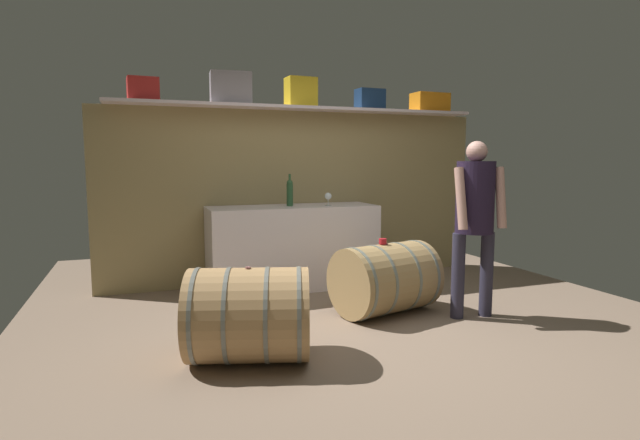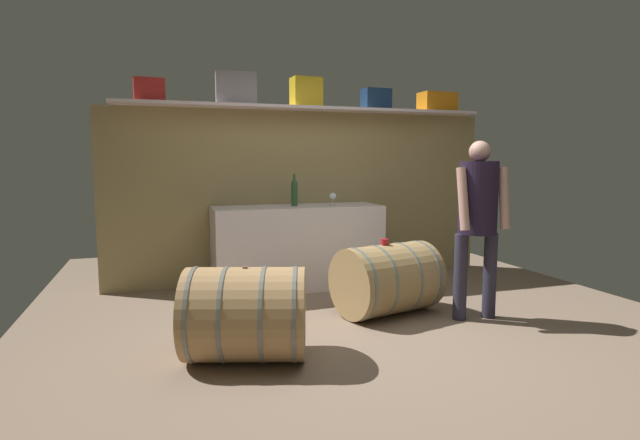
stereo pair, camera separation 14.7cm
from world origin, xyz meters
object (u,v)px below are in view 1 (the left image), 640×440
(toolcase_red, at_px, (143,89))
(toolcase_orange, at_px, (430,103))
(toolcase_navy, at_px, (370,99))
(tasting_cup, at_px, (383,241))
(work_cabinet, at_px, (293,247))
(toolcase_grey, at_px, (231,88))
(wine_barrel_far, at_px, (249,315))
(toolcase_yellow, at_px, (301,92))
(wine_glass, at_px, (328,197))
(wine_bottle_green, at_px, (290,192))
(winemaker_pouring, at_px, (475,210))
(wine_barrel_near, at_px, (385,279))

(toolcase_red, xyz_separation_m, toolcase_orange, (3.31, 0.00, -0.00))
(toolcase_navy, distance_m, tasting_cup, 2.08)
(toolcase_navy, relative_size, work_cabinet, 0.17)
(toolcase_grey, height_order, wine_barrel_far, toolcase_grey)
(toolcase_yellow, bearing_deg, toolcase_navy, -2.79)
(tasting_cup, bearing_deg, wine_glass, 95.56)
(toolcase_orange, height_order, wine_barrel_far, toolcase_orange)
(wine_bottle_green, distance_m, wine_glass, 0.42)
(toolcase_navy, distance_m, wine_glass, 1.31)
(toolcase_red, height_order, winemaker_pouring, toolcase_red)
(wine_barrel_near, relative_size, wine_barrel_far, 1.02)
(wine_glass, xyz_separation_m, wine_barrel_far, (-1.26, -1.77, -0.67))
(wine_barrel_near, bearing_deg, wine_glass, 83.33)
(toolcase_grey, height_order, toolcase_orange, toolcase_grey)
(toolcase_grey, relative_size, wine_barrel_near, 0.42)
(toolcase_yellow, bearing_deg, tasting_cup, -80.31)
(toolcase_grey, height_order, wine_barrel_near, toolcase_grey)
(tasting_cup, bearing_deg, toolcase_grey, 127.64)
(toolcase_red, distance_m, work_cabinet, 2.23)
(wine_glass, distance_m, winemaker_pouring, 1.68)
(toolcase_navy, xyz_separation_m, work_cabinet, (-1.02, -0.22, -1.65))
(toolcase_red, relative_size, wine_barrel_near, 0.30)
(wine_barrel_near, height_order, tasting_cup, tasting_cup)
(toolcase_grey, height_order, toolcase_navy, toolcase_grey)
(wine_barrel_far, bearing_deg, toolcase_yellow, 80.27)
(toolcase_grey, height_order, toolcase_yellow, toolcase_grey)
(work_cabinet, bearing_deg, toolcase_yellow, 52.34)
(toolcase_red, xyz_separation_m, wine_glass, (1.86, -0.32, -1.10))
(toolcase_red, xyz_separation_m, winemaker_pouring, (2.67, -1.78, -1.14))
(toolcase_orange, bearing_deg, winemaker_pouring, -110.91)
(wine_barrel_near, bearing_deg, tasting_cup, 166.16)
(work_cabinet, height_order, wine_barrel_far, work_cabinet)
(winemaker_pouring, bearing_deg, toolcase_red, -26.91)
(wine_barrel_near, xyz_separation_m, winemaker_pouring, (0.67, -0.37, 0.63))
(toolcase_grey, relative_size, wine_bottle_green, 1.22)
(toolcase_yellow, height_order, wine_bottle_green, toolcase_yellow)
(wine_glass, bearing_deg, toolcase_orange, 12.32)
(tasting_cup, bearing_deg, toolcase_navy, 69.29)
(wine_bottle_green, xyz_separation_m, tasting_cup, (0.51, -1.20, -0.38))
(wine_barrel_far, xyz_separation_m, winemaker_pouring, (2.08, 0.30, 0.63))
(wine_bottle_green, relative_size, wine_barrel_near, 0.35)
(toolcase_yellow, xyz_separation_m, winemaker_pouring, (1.02, -1.78, -1.18))
(wine_bottle_green, bearing_deg, toolcase_orange, 6.56)
(toolcase_red, height_order, tasting_cup, toolcase_red)
(toolcase_red, bearing_deg, toolcase_orange, -3.46)
(toolcase_grey, xyz_separation_m, toolcase_yellow, (0.78, 0.00, -0.01))
(tasting_cup, bearing_deg, work_cabinet, 111.90)
(toolcase_grey, xyz_separation_m, wine_barrel_near, (1.12, -1.41, -1.82))
(toolcase_red, xyz_separation_m, tasting_cup, (1.97, -1.41, -1.43))
(toolcase_grey, bearing_deg, toolcase_navy, 4.41)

